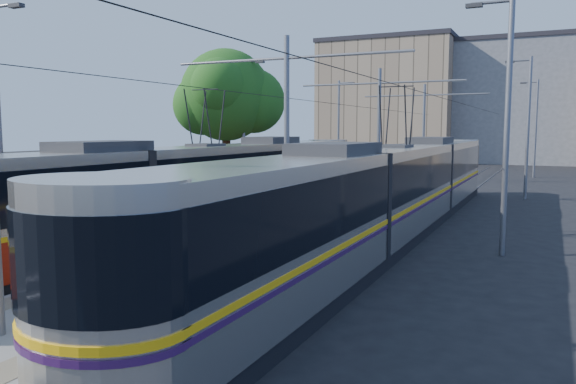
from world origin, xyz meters
The scene contains 13 objects.
ground centered at (0.00, 0.00, 0.00)m, with size 160.00×160.00×0.00m, color black.
platform centered at (0.00, 17.00, 0.15)m, with size 4.00×50.00×0.30m, color gray.
tactile_strip_left centered at (-1.45, 17.00, 0.30)m, with size 0.70×50.00×0.01m, color gray.
tactile_strip_right centered at (1.45, 17.00, 0.30)m, with size 0.70×50.00×0.01m, color gray.
rails centered at (0.00, 17.00, 0.02)m, with size 8.71×70.00×0.03m.
tram_left centered at (-3.60, 8.13, 1.71)m, with size 2.43×28.66×5.50m.
tram_right centered at (3.60, 9.75, 1.86)m, with size 2.43×31.76×5.50m.
catenary centered at (0.00, 14.15, 4.52)m, with size 9.20×70.00×7.00m.
street_lamps centered at (0.00, 21.00, 4.18)m, with size 15.18×38.22×8.00m.
shelter centered at (0.00, 16.79, 1.48)m, with size 0.74×1.08×2.25m.
tree centered at (-8.56, 18.60, 5.88)m, with size 5.98×5.53×8.69m.
building_left centered at (-10.00, 60.00, 7.51)m, with size 16.32×12.24×15.01m.
building_centre centered at (6.00, 64.00, 7.26)m, with size 18.36×14.28×14.50m.
Camera 1 is at (8.78, -10.56, 3.95)m, focal length 35.00 mm.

